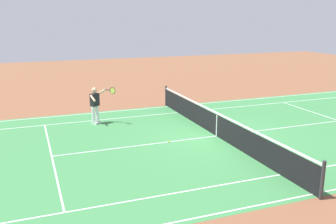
{
  "coord_description": "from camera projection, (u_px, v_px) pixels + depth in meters",
  "views": [
    {
      "loc": [
        6.99,
        12.82,
        4.67
      ],
      "look_at": [
        1.69,
        -1.08,
        0.9
      ],
      "focal_mm": 40.19,
      "sensor_mm": 36.0,
      "label": 1
    }
  ],
  "objects": [
    {
      "name": "tennis_net",
      "position": [
        217.0,
        124.0,
        15.05
      ],
      "size": [
        0.1,
        11.7,
        1.08
      ],
      "color": "#2D2D33",
      "rests_on": "ground_plane"
    },
    {
      "name": "court_slab",
      "position": [
        217.0,
        136.0,
        15.17
      ],
      "size": [
        24.2,
        11.4,
        0.0
      ],
      "primitive_type": "cube",
      "color": "#387A42",
      "rests_on": "ground_plane"
    },
    {
      "name": "tennis_player_near",
      "position": [
        96.0,
        103.0,
        16.73
      ],
      "size": [
        1.06,
        0.79,
        1.7
      ],
      "color": "white",
      "rests_on": "ground_plane"
    },
    {
      "name": "court_line_markings",
      "position": [
        217.0,
        136.0,
        15.17
      ],
      "size": [
        23.85,
        11.05,
        0.01
      ],
      "color": "white",
      "rests_on": "ground_plane"
    },
    {
      "name": "tennis_ball",
      "position": [
        169.0,
        142.0,
        14.38
      ],
      "size": [
        0.07,
        0.07,
        0.07
      ],
      "primitive_type": "sphere",
      "color": "#CCE01E",
      "rests_on": "ground_plane"
    },
    {
      "name": "ground_plane",
      "position": [
        217.0,
        136.0,
        15.17
      ],
      "size": [
        60.0,
        60.0,
        0.0
      ],
      "primitive_type": "plane",
      "color": "brown"
    }
  ]
}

